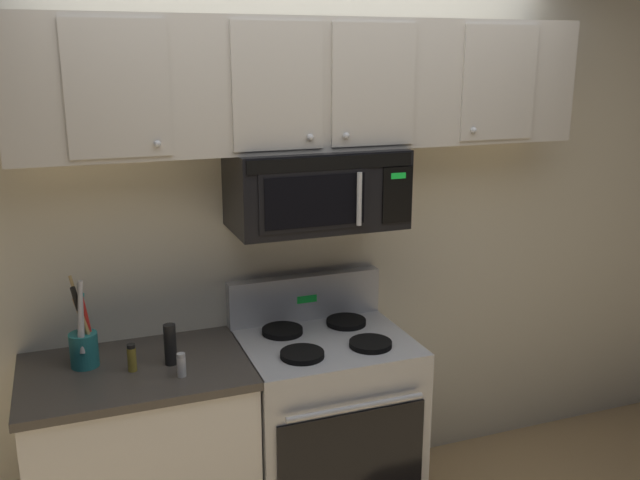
{
  "coord_description": "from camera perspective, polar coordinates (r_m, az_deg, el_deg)",
  "views": [
    {
      "loc": [
        -1.05,
        -2.31,
        2.15
      ],
      "look_at": [
        0.0,
        0.49,
        1.35
      ],
      "focal_mm": 39.09,
      "sensor_mm": 36.0,
      "label": 1
    }
  ],
  "objects": [
    {
      "name": "back_wall",
      "position": [
        3.37,
        -1.79,
        1.23
      ],
      "size": [
        5.2,
        0.1,
        2.7
      ],
      "primitive_type": "cube",
      "color": "silver",
      "rests_on": "ground_plane"
    },
    {
      "name": "stove_range",
      "position": [
        3.38,
        0.41,
        -14.88
      ],
      "size": [
        0.76,
        0.69,
        1.12
      ],
      "color": "#B7BABF",
      "rests_on": "ground_plane"
    },
    {
      "name": "over_range_microwave",
      "position": [
        3.1,
        -0.33,
        4.26
      ],
      "size": [
        0.76,
        0.43,
        0.35
      ],
      "color": "black"
    },
    {
      "name": "upper_cabinets",
      "position": [
        3.07,
        -0.55,
        12.63
      ],
      "size": [
        2.5,
        0.36,
        0.55
      ],
      "color": "#BCB7AD"
    },
    {
      "name": "counter_segment",
      "position": [
        3.23,
        -14.36,
        -17.24
      ],
      "size": [
        0.93,
        0.65,
        0.9
      ],
      "color": "silver",
      "rests_on": "ground_plane"
    },
    {
      "name": "utensil_crock_teal",
      "position": [
        3.05,
        -18.79,
        -7.9
      ],
      "size": [
        0.11,
        0.12,
        0.39
      ],
      "color": "teal",
      "rests_on": "counter_segment"
    },
    {
      "name": "salt_shaker",
      "position": [
        2.88,
        -11.28,
        -10.0
      ],
      "size": [
        0.04,
        0.04,
        0.1
      ],
      "color": "white",
      "rests_on": "counter_segment"
    },
    {
      "name": "pepper_mill",
      "position": [
        2.98,
        -12.16,
        -8.36
      ],
      "size": [
        0.05,
        0.05,
        0.18
      ],
      "primitive_type": "cylinder",
      "color": "black",
      "rests_on": "counter_segment"
    },
    {
      "name": "spice_jar",
      "position": [
        2.97,
        -15.15,
        -9.29
      ],
      "size": [
        0.04,
        0.04,
        0.12
      ],
      "color": "olive",
      "rests_on": "counter_segment"
    }
  ]
}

